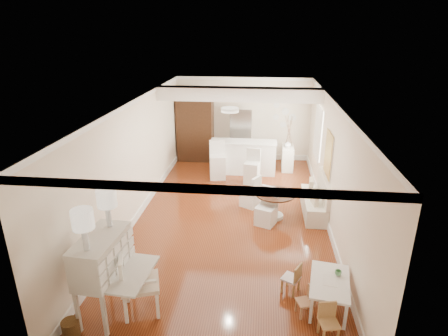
% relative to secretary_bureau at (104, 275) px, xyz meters
% --- Properties ---
extents(room, '(9.00, 9.04, 2.82)m').
position_rel_secretary_bureau_xyz_m(room, '(1.74, 3.66, 1.29)').
color(room, brown).
rests_on(room, ground).
extents(secretary_bureau, '(1.16, 1.18, 1.38)m').
position_rel_secretary_bureau_xyz_m(secretary_bureau, '(0.00, 0.00, 0.00)').
color(secretary_bureau, silver).
rests_on(secretary_bureau, ground).
extents(gustavian_armchair, '(0.78, 0.78, 1.08)m').
position_rel_secretary_bureau_xyz_m(gustavian_armchair, '(0.54, 0.08, -0.15)').
color(gustavian_armchair, white).
rests_on(gustavian_armchair, ground).
extents(wicker_basket, '(0.33, 0.33, 0.26)m').
position_rel_secretary_bureau_xyz_m(wicker_basket, '(-0.35, -0.55, -0.56)').
color(wicker_basket, brown).
rests_on(wicker_basket, ground).
extents(kids_table, '(0.76, 1.10, 0.51)m').
position_rel_secretary_bureau_xyz_m(kids_table, '(3.54, 0.49, -0.44)').
color(kids_table, white).
rests_on(kids_table, ground).
extents(kids_chair_a, '(0.31, 0.31, 0.51)m').
position_rel_secretary_bureau_xyz_m(kids_chair_a, '(3.14, 0.26, -0.44)').
color(kids_chair_a, '#A6724B').
rests_on(kids_chair_a, ground).
extents(kids_chair_b, '(0.38, 0.38, 0.58)m').
position_rel_secretary_bureau_xyz_m(kids_chair_b, '(2.96, 0.80, -0.40)').
color(kids_chair_b, '#A9834D').
rests_on(kids_chair_b, ground).
extents(kids_chair_c, '(0.32, 0.32, 0.57)m').
position_rel_secretary_bureau_xyz_m(kids_chair_c, '(3.45, -0.20, -0.41)').
color(kids_chair_c, tan).
rests_on(kids_chair_c, ground).
extents(banquette, '(0.52, 1.60, 0.98)m').
position_rel_secretary_bureau_xyz_m(banquette, '(3.69, 3.83, -0.20)').
color(banquette, silver).
rests_on(banquette, ground).
extents(dining_table, '(1.24, 1.24, 0.64)m').
position_rel_secretary_bureau_xyz_m(dining_table, '(2.73, 3.50, -0.37)').
color(dining_table, '#432415').
rests_on(dining_table, ground).
extents(slip_chair_near, '(0.56, 0.57, 0.88)m').
position_rel_secretary_bureau_xyz_m(slip_chair_near, '(2.52, 3.17, -0.25)').
color(slip_chair_near, white).
rests_on(slip_chair_near, ground).
extents(slip_chair_far, '(0.55, 0.55, 0.84)m').
position_rel_secretary_bureau_xyz_m(slip_chair_far, '(2.12, 4.08, -0.27)').
color(slip_chair_far, white).
rests_on(slip_chair_far, ground).
extents(breakfast_counter, '(2.05, 0.65, 1.03)m').
position_rel_secretary_bureau_xyz_m(breakfast_counter, '(1.80, 6.43, -0.17)').
color(breakfast_counter, white).
rests_on(breakfast_counter, ground).
extents(bar_stool_left, '(0.54, 0.54, 1.15)m').
position_rel_secretary_bureau_xyz_m(bar_stool_left, '(1.06, 5.88, -0.11)').
color(bar_stool_left, white).
rests_on(bar_stool_left, ground).
extents(bar_stool_right, '(0.48, 0.48, 1.03)m').
position_rel_secretary_bureau_xyz_m(bar_stool_right, '(2.10, 5.58, -0.17)').
color(bar_stool_right, silver).
rests_on(bar_stool_right, ground).
extents(pantry_cabinet, '(1.20, 0.60, 2.30)m').
position_rel_secretary_bureau_xyz_m(pantry_cabinet, '(0.10, 7.51, 0.46)').
color(pantry_cabinet, '#381E11').
rests_on(pantry_cabinet, ground).
extents(fridge, '(0.75, 0.65, 1.80)m').
position_rel_secretary_bureau_xyz_m(fridge, '(2.00, 7.48, 0.21)').
color(fridge, silver).
rests_on(fridge, ground).
extents(sideboard, '(0.36, 0.79, 0.75)m').
position_rel_secretary_bureau_xyz_m(sideboard, '(3.20, 6.90, -0.31)').
color(sideboard, white).
rests_on(sideboard, ground).
extents(pencil_cup, '(0.12, 0.12, 0.08)m').
position_rel_secretary_bureau_xyz_m(pencil_cup, '(3.69, 0.65, -0.14)').
color(pencil_cup, '#62A86C').
rests_on(pencil_cup, kids_table).
extents(branch_vase, '(0.23, 0.23, 0.21)m').
position_rel_secretary_bureau_xyz_m(branch_vase, '(3.18, 6.87, 0.17)').
color(branch_vase, white).
rests_on(branch_vase, sideboard).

